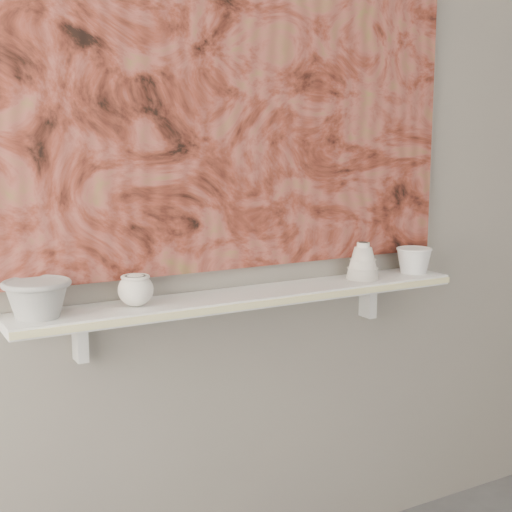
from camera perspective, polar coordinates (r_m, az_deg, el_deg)
wall_back at (r=2.13m, az=-1.75°, el=8.67°), size 3.60×0.00×3.60m
shelf at (r=2.10m, az=-0.49°, el=-3.31°), size 1.40×0.18×0.03m
shelf_stripe at (r=2.02m, az=0.79°, el=-3.82°), size 1.40×0.01×0.02m
bracket_left at (r=2.00m, az=-13.90°, el=-6.48°), size 0.03×0.06×0.12m
bracket_right at (r=2.43m, az=8.94°, el=-3.46°), size 0.03×0.06×0.12m
painting at (r=2.12m, az=-1.59°, el=13.80°), size 1.50×0.02×1.10m
house_motif at (r=2.36m, az=8.35°, el=5.78°), size 0.09×0.00×0.08m
bowl_grey at (r=1.88m, az=-17.12°, el=-3.25°), size 0.20×0.20×0.10m
cup_cream at (r=1.95m, az=-9.60°, el=-2.69°), size 0.10×0.10×0.09m
bell_vessel at (r=2.31m, az=8.54°, el=-0.36°), size 0.11×0.11×0.12m
bowl_white at (r=2.45m, az=12.51°, el=-0.32°), size 0.15×0.15×0.09m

